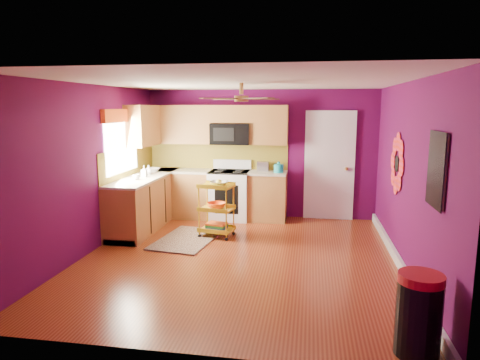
# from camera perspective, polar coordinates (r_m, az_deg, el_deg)

# --- Properties ---
(ground) EXTENTS (5.00, 5.00, 0.00)m
(ground) POSITION_cam_1_polar(r_m,az_deg,el_deg) (6.32, -0.12, -10.31)
(ground) COLOR #65250F
(ground) RESTS_ON ground
(room_envelope) EXTENTS (4.54, 5.04, 2.52)m
(room_envelope) POSITION_cam_1_polar(r_m,az_deg,el_deg) (5.96, 0.13, 4.59)
(room_envelope) COLOR #500940
(room_envelope) RESTS_ON ground
(lower_cabinets) EXTENTS (2.81, 2.31, 0.94)m
(lower_cabinets) POSITION_cam_1_polar(r_m,az_deg,el_deg) (8.20, -7.32, -2.55)
(lower_cabinets) COLOR brown
(lower_cabinets) RESTS_ON ground
(electric_range) EXTENTS (0.76, 0.66, 1.13)m
(electric_range) POSITION_cam_1_polar(r_m,az_deg,el_deg) (8.34, -1.38, -1.91)
(electric_range) COLOR white
(electric_range) RESTS_ON ground
(upper_cabinetry) EXTENTS (2.80, 2.30, 1.26)m
(upper_cabinetry) POSITION_cam_1_polar(r_m,az_deg,el_deg) (8.34, -6.13, 7.15)
(upper_cabinetry) COLOR brown
(upper_cabinetry) RESTS_ON ground
(left_window) EXTENTS (0.08, 1.35, 1.08)m
(left_window) POSITION_cam_1_polar(r_m,az_deg,el_deg) (7.62, -15.54, 6.15)
(left_window) COLOR white
(left_window) RESTS_ON ground
(panel_door) EXTENTS (0.95, 0.11, 2.15)m
(panel_door) POSITION_cam_1_polar(r_m,az_deg,el_deg) (8.41, 11.82, 1.72)
(panel_door) COLOR white
(panel_door) RESTS_ON ground
(right_wall_art) EXTENTS (0.04, 2.74, 1.04)m
(right_wall_art) POSITION_cam_1_polar(r_m,az_deg,el_deg) (5.70, 21.95, 1.75)
(right_wall_art) COLOR black
(right_wall_art) RESTS_ON ground
(ceiling_fan) EXTENTS (1.01, 1.01, 0.26)m
(ceiling_fan) POSITION_cam_1_polar(r_m,az_deg,el_deg) (6.14, 0.19, 10.89)
(ceiling_fan) COLOR #BF8C3F
(ceiling_fan) RESTS_ON ground
(shag_rug) EXTENTS (1.01, 1.47, 0.02)m
(shag_rug) POSITION_cam_1_polar(r_m,az_deg,el_deg) (7.17, -7.09, -7.84)
(shag_rug) COLOR black
(shag_rug) RESTS_ON ground
(rolling_cart) EXTENTS (0.61, 0.49, 0.99)m
(rolling_cart) POSITION_cam_1_polar(r_m,az_deg,el_deg) (7.17, -3.10, -3.65)
(rolling_cart) COLOR gold
(rolling_cart) RESTS_ON ground
(trash_can) EXTENTS (0.51, 0.51, 0.75)m
(trash_can) POSITION_cam_1_polar(r_m,az_deg,el_deg) (4.21, 22.71, -16.24)
(trash_can) COLOR black
(trash_can) RESTS_ON ground
(teal_kettle) EXTENTS (0.18, 0.18, 0.21)m
(teal_kettle) POSITION_cam_1_polar(r_m,az_deg,el_deg) (8.11, 5.18, 1.59)
(teal_kettle) COLOR teal
(teal_kettle) RESTS_ON lower_cabinets
(toaster) EXTENTS (0.22, 0.15, 0.18)m
(toaster) POSITION_cam_1_polar(r_m,az_deg,el_deg) (8.29, 3.07, 1.83)
(toaster) COLOR beige
(toaster) RESTS_ON lower_cabinets
(soap_bottle_a) EXTENTS (0.09, 0.09, 0.20)m
(soap_bottle_a) POSITION_cam_1_polar(r_m,az_deg,el_deg) (7.75, -12.65, 1.12)
(soap_bottle_a) COLOR #EA3F72
(soap_bottle_a) RESTS_ON lower_cabinets
(soap_bottle_b) EXTENTS (0.13, 0.13, 0.17)m
(soap_bottle_b) POSITION_cam_1_polar(r_m,az_deg,el_deg) (8.02, -12.08, 1.33)
(soap_bottle_b) COLOR white
(soap_bottle_b) RESTS_ON lower_cabinets
(counter_dish) EXTENTS (0.27, 0.27, 0.07)m
(counter_dish) POSITION_cam_1_polar(r_m,az_deg,el_deg) (8.39, -11.49, 1.35)
(counter_dish) COLOR white
(counter_dish) RESTS_ON lower_cabinets
(counter_cup) EXTENTS (0.11, 0.11, 0.09)m
(counter_cup) POSITION_cam_1_polar(r_m,az_deg,el_deg) (7.48, -13.65, 0.37)
(counter_cup) COLOR white
(counter_cup) RESTS_ON lower_cabinets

